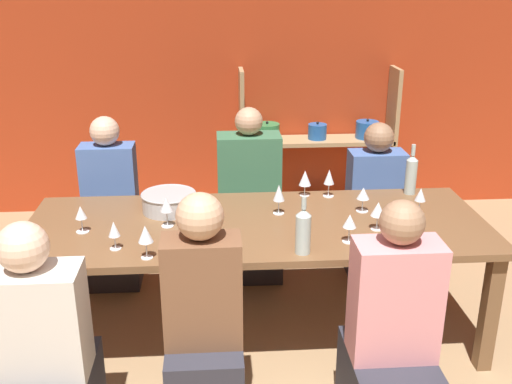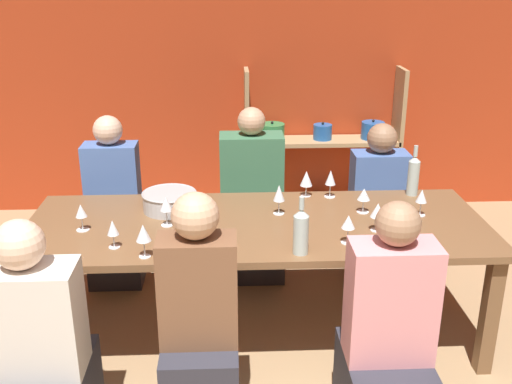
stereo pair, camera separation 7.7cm
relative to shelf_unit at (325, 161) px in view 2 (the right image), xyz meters
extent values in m
cube|color=#B23819|center=(-0.90, 0.20, 0.86)|extent=(8.80, 0.06, 2.70)
cube|color=tan|center=(-0.70, 0.00, 0.16)|extent=(0.04, 0.30, 1.30)
cube|color=tan|center=(0.63, 0.00, 0.16)|extent=(0.04, 0.30, 1.30)
cube|color=tan|center=(-0.04, 0.00, -0.47)|extent=(1.33, 0.30, 0.04)
cylinder|color=#235BAD|center=(-0.04, 0.00, -0.40)|extent=(0.20, 0.20, 0.11)
sphere|color=black|center=(-0.04, 0.00, -0.33)|extent=(0.02, 0.02, 0.02)
cylinder|color=#E0561E|center=(0.41, 0.00, -0.39)|extent=(0.24, 0.24, 0.13)
sphere|color=black|center=(0.41, 0.00, -0.31)|extent=(0.02, 0.02, 0.02)
cube|color=tan|center=(-0.04, 0.00, 0.18)|extent=(1.33, 0.30, 0.04)
cylinder|color=#338447|center=(-0.48, 0.00, 0.27)|extent=(0.22, 0.22, 0.14)
sphere|color=black|center=(-0.48, 0.00, 0.35)|extent=(0.02, 0.02, 0.02)
cylinder|color=#235BAD|center=(-0.04, 0.00, 0.26)|extent=(0.16, 0.16, 0.13)
sphere|color=black|center=(-0.04, 0.00, 0.34)|extent=(0.02, 0.02, 0.02)
cylinder|color=#235BAD|center=(0.41, 0.00, 0.27)|extent=(0.20, 0.20, 0.15)
sphere|color=black|center=(0.41, 0.00, 0.36)|extent=(0.02, 0.02, 0.02)
cube|color=brown|center=(-0.71, -1.94, 0.23)|extent=(2.62, 0.99, 0.04)
cube|color=brown|center=(-1.94, -2.35, -0.14)|extent=(0.08, 0.08, 0.70)
cube|color=brown|center=(0.52, -2.35, -0.14)|extent=(0.08, 0.08, 0.70)
cube|color=brown|center=(-1.94, -1.53, -0.14)|extent=(0.08, 0.08, 0.70)
cube|color=brown|center=(0.52, -1.53, -0.14)|extent=(0.08, 0.08, 0.70)
cylinder|color=#B7BABC|center=(-1.22, -1.72, 0.31)|extent=(0.32, 0.32, 0.11)
torus|color=#B7BABC|center=(-1.22, -1.72, 0.36)|extent=(0.33, 0.33, 0.01)
cylinder|color=#B2C6C1|center=(0.30, -1.53, 0.36)|extent=(0.07, 0.07, 0.22)
cone|color=#B2C6C1|center=(0.30, -1.53, 0.49)|extent=(0.07, 0.07, 0.03)
cylinder|color=#B2C6C1|center=(0.30, -1.53, 0.54)|extent=(0.03, 0.03, 0.07)
cylinder|color=#B2C6C1|center=(-0.51, -2.34, 0.35)|extent=(0.08, 0.08, 0.20)
cone|color=#B2C6C1|center=(-0.51, -2.34, 0.47)|extent=(0.08, 0.08, 0.04)
cylinder|color=#B2C6C1|center=(-0.51, -2.34, 0.52)|extent=(0.03, 0.03, 0.07)
cylinder|color=white|center=(-0.57, -1.81, 0.25)|extent=(0.07, 0.07, 0.00)
cylinder|color=white|center=(-0.57, -1.81, 0.30)|extent=(0.01, 0.01, 0.08)
cone|color=white|center=(-0.57, -1.81, 0.38)|extent=(0.07, 0.07, 0.10)
cylinder|color=maroon|center=(-0.57, -1.81, 0.36)|extent=(0.04, 0.04, 0.04)
cylinder|color=white|center=(-1.46, -2.23, 0.25)|extent=(0.06, 0.06, 0.00)
cylinder|color=white|center=(-1.46, -2.23, 0.29)|extent=(0.01, 0.01, 0.07)
cone|color=white|center=(-1.46, -2.23, 0.36)|extent=(0.06, 0.06, 0.08)
cylinder|color=maroon|center=(-1.46, -2.23, 0.34)|extent=(0.03, 0.03, 0.03)
cylinder|color=white|center=(-0.23, -1.55, 0.25)|extent=(0.07, 0.07, 0.00)
cylinder|color=white|center=(-0.23, -1.55, 0.30)|extent=(0.01, 0.01, 0.08)
cone|color=white|center=(-0.23, -1.55, 0.38)|extent=(0.07, 0.07, 0.09)
cylinder|color=beige|center=(-0.23, -1.55, 0.36)|extent=(0.04, 0.04, 0.04)
cylinder|color=white|center=(-1.67, -2.00, 0.25)|extent=(0.07, 0.07, 0.00)
cylinder|color=white|center=(-1.67, -2.00, 0.29)|extent=(0.01, 0.01, 0.08)
cone|color=white|center=(-1.67, -2.00, 0.37)|extent=(0.06, 0.06, 0.07)
cylinder|color=white|center=(-0.07, -1.81, 0.25)|extent=(0.07, 0.07, 0.00)
cylinder|color=white|center=(-0.07, -1.81, 0.29)|extent=(0.01, 0.01, 0.08)
cone|color=white|center=(-0.07, -1.81, 0.37)|extent=(0.08, 0.08, 0.07)
cylinder|color=maroon|center=(-0.07, -1.81, 0.35)|extent=(0.04, 0.04, 0.03)
cylinder|color=white|center=(-0.05, -2.08, 0.25)|extent=(0.07, 0.07, 0.00)
cylinder|color=white|center=(-0.05, -2.08, 0.29)|extent=(0.01, 0.01, 0.08)
cone|color=white|center=(-0.05, -2.08, 0.37)|extent=(0.08, 0.08, 0.08)
cylinder|color=beige|center=(-0.05, -2.08, 0.35)|extent=(0.04, 0.04, 0.03)
cylinder|color=white|center=(-1.29, -2.34, 0.25)|extent=(0.06, 0.06, 0.00)
cylinder|color=white|center=(-1.29, -2.34, 0.30)|extent=(0.01, 0.01, 0.08)
cone|color=white|center=(-1.29, -2.34, 0.38)|extent=(0.08, 0.08, 0.09)
cylinder|color=maroon|center=(-1.29, -2.34, 0.36)|extent=(0.04, 0.04, 0.04)
cylinder|color=white|center=(0.25, -1.88, 0.25)|extent=(0.06, 0.06, 0.00)
cylinder|color=white|center=(0.25, -1.88, 0.30)|extent=(0.01, 0.01, 0.08)
cone|color=white|center=(0.25, -1.88, 0.37)|extent=(0.06, 0.06, 0.08)
cylinder|color=white|center=(-0.24, -2.23, 0.25)|extent=(0.07, 0.07, 0.00)
cylinder|color=white|center=(-0.24, -2.23, 0.30)|extent=(0.01, 0.01, 0.08)
cone|color=white|center=(-0.24, -2.23, 0.37)|extent=(0.07, 0.07, 0.07)
cylinder|color=maroon|center=(-0.24, -2.23, 0.36)|extent=(0.04, 0.04, 0.03)
cylinder|color=white|center=(-0.38, -1.53, 0.25)|extent=(0.06, 0.06, 0.00)
cylinder|color=white|center=(-0.38, -1.53, 0.29)|extent=(0.01, 0.01, 0.07)
cone|color=white|center=(-0.38, -1.53, 0.37)|extent=(0.08, 0.08, 0.10)
cylinder|color=beige|center=(-0.38, -1.53, 0.35)|extent=(0.04, 0.04, 0.04)
cylinder|color=white|center=(-1.21, -1.95, 0.25)|extent=(0.07, 0.07, 0.00)
cylinder|color=white|center=(-1.21, -1.95, 0.30)|extent=(0.01, 0.01, 0.09)
cone|color=white|center=(-1.21, -1.95, 0.38)|extent=(0.07, 0.07, 0.08)
cube|color=pink|center=(-0.14, -2.75, 0.21)|extent=(0.39, 0.21, 0.57)
sphere|color=#9E7556|center=(-0.14, -2.75, 0.59)|extent=(0.20, 0.20, 0.20)
cube|color=#2D2D38|center=(-0.70, -1.08, -0.26)|extent=(0.44, 0.55, 0.46)
cube|color=#3D7551|center=(-0.70, -1.08, 0.25)|extent=(0.44, 0.24, 0.57)
sphere|color=tan|center=(-0.70, -1.08, 0.63)|extent=(0.19, 0.19, 0.19)
cube|color=#2D2D38|center=(-1.01, -2.69, -0.25)|extent=(0.35, 0.44, 0.48)
cube|color=brown|center=(-1.01, -2.69, 0.25)|extent=(0.35, 0.19, 0.52)
sphere|color=tan|center=(-1.01, -2.69, 0.62)|extent=(0.21, 0.21, 0.21)
cube|color=#2D2D38|center=(-1.66, -1.15, -0.26)|extent=(0.37, 0.46, 0.46)
cube|color=#4C70B7|center=(-1.66, -1.15, 0.24)|extent=(0.37, 0.20, 0.53)
sphere|color=beige|center=(-1.66, -1.15, 0.60)|extent=(0.20, 0.20, 0.20)
cube|color=silver|center=(-1.73, -2.79, 0.18)|extent=(0.43, 0.24, 0.51)
sphere|color=beige|center=(-1.73, -2.79, 0.54)|extent=(0.22, 0.22, 0.22)
cube|color=#2D2D38|center=(0.20, -1.12, -0.27)|extent=(0.39, 0.49, 0.43)
cube|color=#4C70B7|center=(0.20, -1.12, 0.18)|extent=(0.39, 0.21, 0.47)
sphere|color=#9E7556|center=(0.20, -1.12, 0.51)|extent=(0.21, 0.21, 0.21)
camera|label=1|loc=(-0.94, -5.06, 1.61)|focal=42.00mm
camera|label=2|loc=(-0.86, -5.06, 1.61)|focal=42.00mm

